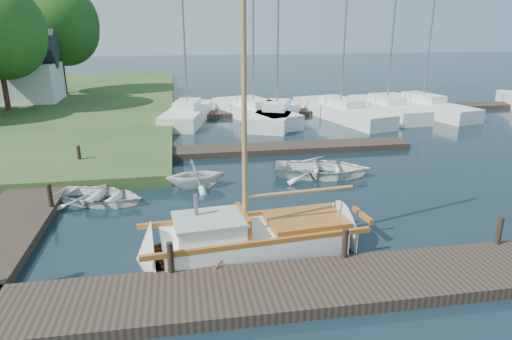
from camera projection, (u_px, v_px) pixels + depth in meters
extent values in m
plane|color=black|center=(256.00, 201.00, 16.58)|extent=(160.00, 160.00, 0.00)
cube|color=black|center=(299.00, 288.00, 10.91)|extent=(18.00, 2.20, 0.30)
cube|color=black|center=(37.00, 192.00, 17.12)|extent=(2.20, 18.00, 0.30)
cube|color=black|center=(273.00, 149.00, 22.96)|extent=(14.00, 1.60, 0.30)
cube|color=black|center=(354.00, 110.00, 33.16)|extent=(30.00, 1.60, 0.30)
cylinder|color=black|center=(170.00, 257.00, 11.19)|extent=(0.16, 0.16, 0.80)
cylinder|color=black|center=(345.00, 243.00, 11.92)|extent=(0.16, 0.16, 0.80)
cylinder|color=black|center=(499.00, 230.00, 12.65)|extent=(0.16, 0.16, 0.80)
cylinder|color=black|center=(50.00, 195.00, 15.23)|extent=(0.16, 0.16, 0.80)
cylinder|color=black|center=(79.00, 155.00, 19.92)|extent=(0.16, 0.16, 0.80)
cube|color=white|center=(252.00, 245.00, 12.86)|extent=(5.17, 2.48, 0.90)
cone|color=white|center=(351.00, 232.00, 13.63)|extent=(1.49, 2.08, 1.96)
cone|color=white|center=(145.00, 258.00, 12.11)|extent=(1.19, 2.05, 1.96)
cube|color=#915A1A|center=(244.00, 215.00, 13.56)|extent=(6.18, 0.73, 0.14)
cube|color=#915A1A|center=(261.00, 243.00, 11.84)|extent=(6.18, 0.73, 0.14)
cube|color=#915A1A|center=(362.00, 215.00, 13.56)|extent=(0.23, 1.11, 0.14)
cube|color=white|center=(209.00, 228.00, 12.35)|extent=(1.93, 1.57, 0.44)
cube|color=#9DB09D|center=(209.00, 219.00, 12.27)|extent=(2.04, 1.68, 0.08)
cube|color=#915A1A|center=(243.00, 221.00, 12.56)|extent=(0.26, 1.41, 0.60)
cylinder|color=slate|center=(196.00, 205.00, 12.37)|extent=(0.12, 0.12, 0.60)
cube|color=#915A1A|center=(306.00, 220.00, 13.09)|extent=(2.34, 1.71, 0.20)
cylinder|color=#A57D45|center=(244.00, 78.00, 11.37)|extent=(0.14, 0.14, 8.40)
cylinder|color=#A57D45|center=(300.00, 192.00, 12.76)|extent=(3.19, 0.42, 0.10)
imported|color=#915A1A|center=(230.00, 239.00, 12.70)|extent=(4.93, 4.13, 0.88)
imported|color=white|center=(100.00, 194.00, 16.38)|extent=(3.95, 3.46, 0.68)
imported|color=white|center=(196.00, 173.00, 17.82)|extent=(2.51, 2.22, 1.23)
imported|color=white|center=(322.00, 166.00, 19.23)|extent=(4.67, 3.88, 0.83)
cube|color=white|center=(188.00, 115.00, 29.80)|extent=(3.82, 7.38, 0.90)
cube|color=white|center=(187.00, 104.00, 29.58)|extent=(1.95, 2.73, 0.50)
cylinder|color=slate|center=(184.00, 28.00, 28.12)|extent=(0.12, 0.12, 9.98)
cube|color=white|center=(253.00, 112.00, 30.63)|extent=(4.96, 9.11, 0.90)
cube|color=white|center=(253.00, 102.00, 30.42)|extent=(2.33, 3.39, 0.50)
cylinder|color=slate|center=(253.00, 37.00, 29.14)|extent=(0.12, 0.12, 8.83)
cube|color=white|center=(277.00, 116.00, 29.49)|extent=(4.81, 7.46, 0.90)
cube|color=white|center=(277.00, 105.00, 29.27)|extent=(2.26, 2.86, 0.50)
cylinder|color=slate|center=(278.00, 22.00, 27.70)|extent=(0.12, 0.12, 10.69)
cube|color=white|center=(340.00, 112.00, 30.76)|extent=(4.52, 9.32, 0.90)
cube|color=white|center=(341.00, 102.00, 30.54)|extent=(2.19, 3.43, 0.50)
cylinder|color=slate|center=(345.00, 28.00, 29.09)|extent=(0.12, 0.12, 9.98)
cube|color=white|center=(386.00, 109.00, 31.83)|extent=(2.88, 7.95, 0.90)
cube|color=white|center=(387.00, 99.00, 31.61)|extent=(1.63, 2.84, 0.50)
cylinder|color=slate|center=(393.00, 27.00, 30.15)|extent=(0.12, 0.12, 10.04)
cube|color=white|center=(422.00, 107.00, 32.52)|extent=(4.36, 8.89, 0.90)
cube|color=white|center=(423.00, 97.00, 32.31)|extent=(2.14, 3.28, 0.50)
cylinder|color=slate|center=(432.00, 19.00, 30.69)|extent=(0.12, 0.12, 11.03)
cube|color=silver|center=(24.00, 83.00, 34.36)|extent=(5.00, 4.00, 2.80)
cube|color=#29292E|center=(18.00, 49.00, 33.61)|extent=(5.25, 2.88, 2.88)
cylinder|color=#332114|center=(5.00, 85.00, 30.51)|extent=(0.36, 0.36, 3.42)
sphere|color=#1C4511|center=(3.00, 38.00, 29.38)|extent=(5.32, 5.32, 5.32)
cylinder|color=#332114|center=(63.00, 71.00, 38.30)|extent=(0.36, 0.36, 3.67)
sphere|color=#1C4511|center=(57.00, 24.00, 37.14)|extent=(6.73, 6.73, 6.73)
sphere|color=#1C4511|center=(63.00, 30.00, 37.09)|extent=(5.71, 5.71, 5.71)
sphere|color=#1C4511|center=(52.00, 15.00, 37.23)|extent=(6.12, 6.12, 6.12)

